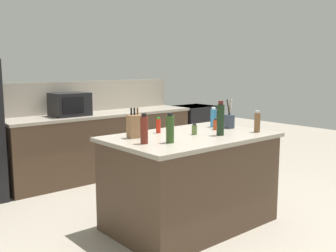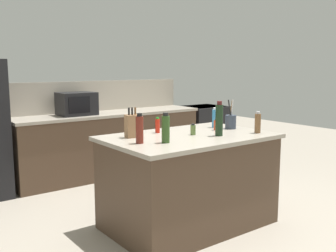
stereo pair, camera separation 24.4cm
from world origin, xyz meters
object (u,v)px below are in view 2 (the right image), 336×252
at_px(utensil_crock, 231,121).
at_px(spice_jar_paprika, 216,125).
at_px(olive_oil_bottle, 166,129).
at_px(hot_sauce_bottle, 158,125).
at_px(knife_block, 132,126).
at_px(dish_soap_bottle, 215,118).
at_px(microwave, 77,104).
at_px(spice_jar_oregano, 193,130).
at_px(pepper_grinder, 258,123).
at_px(wine_bottle, 219,120).
at_px(range_oven, 203,131).
at_px(vinegar_bottle, 140,129).

relative_size(utensil_crock, spice_jar_paprika, 2.67).
bearing_deg(utensil_crock, olive_oil_bottle, -168.46).
bearing_deg(hot_sauce_bottle, olive_oil_bottle, -117.60).
distance_m(knife_block, utensil_crock, 1.16).
bearing_deg(spice_jar_paprika, hot_sauce_bottle, 158.49).
distance_m(olive_oil_bottle, dish_soap_bottle, 1.06).
bearing_deg(olive_oil_bottle, microwave, 85.13).
relative_size(utensil_crock, spice_jar_oregano, 2.85).
bearing_deg(pepper_grinder, dish_soap_bottle, 98.80).
xyz_separation_m(utensil_crock, pepper_grinder, (0.01, -0.37, 0.02)).
distance_m(hot_sauce_bottle, pepper_grinder, 1.03).
height_order(utensil_crock, wine_bottle, wine_bottle).
bearing_deg(range_oven, pepper_grinder, -121.19).
bearing_deg(vinegar_bottle, dish_soap_bottle, 13.08).
distance_m(range_oven, spice_jar_paprika, 2.80).
bearing_deg(wine_bottle, spice_jar_oregano, 131.16).
bearing_deg(range_oven, dish_soap_bottle, -129.14).
distance_m(vinegar_bottle, spice_jar_paprika, 1.07).
bearing_deg(hot_sauce_bottle, range_oven, 38.93).
bearing_deg(utensil_crock, vinegar_bottle, -175.44).
relative_size(range_oven, vinegar_bottle, 3.39).
xyz_separation_m(microwave, knife_block, (-0.30, -1.96, -0.05)).
distance_m(vinegar_bottle, spice_jar_oregano, 0.67).
relative_size(vinegar_bottle, hot_sauce_bottle, 1.67).
distance_m(microwave, utensil_crock, 2.32).
bearing_deg(utensil_crock, spice_jar_oregano, -175.16).
bearing_deg(spice_jar_paprika, dish_soap_bottle, 50.94).
xyz_separation_m(microwave, vinegar_bottle, (-0.41, -2.25, -0.03)).
bearing_deg(dish_soap_bottle, spice_jar_oregano, -156.47).
relative_size(knife_block, olive_oil_bottle, 1.07).
height_order(dish_soap_bottle, spice_jar_paprika, dish_soap_bottle).
bearing_deg(vinegar_bottle, wine_bottle, -9.78).
xyz_separation_m(microwave, pepper_grinder, (0.86, -2.52, -0.05)).
height_order(knife_block, wine_bottle, wine_bottle).
xyz_separation_m(microwave, olive_oil_bottle, (-0.20, -2.37, -0.03)).
height_order(knife_block, olive_oil_bottle, knife_block).
bearing_deg(spice_jar_oregano, microwave, 96.78).
relative_size(vinegar_bottle, pepper_grinder, 1.21).
bearing_deg(spice_jar_oregano, utensil_crock, 4.84).
height_order(range_oven, microwave, microwave).
xyz_separation_m(knife_block, wine_bottle, (0.73, -0.44, 0.05)).
relative_size(knife_block, wine_bottle, 0.84).
bearing_deg(vinegar_bottle, microwave, 79.80).
bearing_deg(pepper_grinder, vinegar_bottle, 168.08).
bearing_deg(pepper_grinder, spice_jar_oregano, 152.10).
bearing_deg(knife_block, utensil_crock, 0.82).
height_order(range_oven, wine_bottle, wine_bottle).
distance_m(hot_sauce_bottle, wine_bottle, 0.64).
xyz_separation_m(hot_sauce_bottle, dish_soap_bottle, (0.73, -0.09, 0.03)).
distance_m(knife_block, spice_jar_oregano, 0.62).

